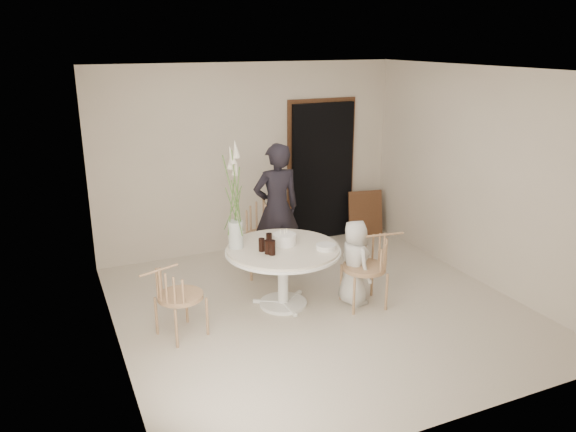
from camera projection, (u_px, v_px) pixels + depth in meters
name	position (u px, v px, depth m)	size (l,w,h in m)	color
ground	(319.00, 308.00, 6.55)	(4.50, 4.50, 0.00)	beige
room_shell	(322.00, 173.00, 6.06)	(4.50, 4.50, 4.50)	white
doorway	(322.00, 172.00, 8.59)	(1.00, 0.10, 2.10)	black
door_trim	(321.00, 168.00, 8.60)	(1.12, 0.03, 2.22)	brown
table	(283.00, 256.00, 6.45)	(1.33, 1.33, 0.73)	white
picture_frame	(365.00, 214.00, 8.84)	(0.55, 0.04, 0.73)	brown
chair_far	(265.00, 226.00, 7.48)	(0.63, 0.66, 0.96)	tan
chair_right	(374.00, 259.00, 6.50)	(0.56, 0.53, 0.87)	tan
chair_left	(170.00, 292.00, 5.73)	(0.59, 0.56, 0.83)	tan
girl	(277.00, 208.00, 7.39)	(0.63, 0.42, 1.74)	black
boy	(355.00, 263.00, 6.54)	(0.50, 0.33, 1.02)	silver
birthday_cake	(285.00, 239.00, 6.47)	(0.27, 0.27, 0.18)	white
cola_tumbler_a	(262.00, 245.00, 6.27)	(0.07, 0.07, 0.15)	black
cola_tumbler_b	(272.00, 248.00, 6.16)	(0.08, 0.08, 0.17)	black
cola_tumbler_c	(268.00, 247.00, 6.19)	(0.07, 0.07, 0.16)	black
cola_tumbler_d	(269.00, 240.00, 6.43)	(0.07, 0.07, 0.15)	black
plate_stack	(326.00, 247.00, 6.34)	(0.22, 0.22, 0.06)	white
flower_vase	(235.00, 207.00, 6.25)	(0.17, 0.17, 1.25)	silver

